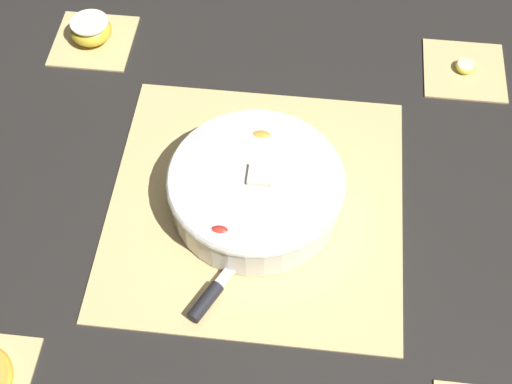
% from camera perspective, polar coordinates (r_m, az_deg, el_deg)
% --- Properties ---
extents(ground_plane, '(6.00, 6.00, 0.00)m').
position_cam_1_polar(ground_plane, '(0.99, 0.00, -1.00)').
color(ground_plane, black).
extents(bamboo_mat_center, '(0.40, 0.41, 0.01)m').
position_cam_1_polar(bamboo_mat_center, '(0.99, 0.00, -0.90)').
color(bamboo_mat_center, '#D6B775').
rests_on(bamboo_mat_center, ground_plane).
extents(coaster_mat_far_left, '(0.13, 0.13, 0.01)m').
position_cam_1_polar(coaster_mat_far_left, '(1.23, -12.87, 11.76)').
color(coaster_mat_far_left, '#D6B775').
rests_on(coaster_mat_far_left, ground_plane).
extents(coaster_mat_far_right, '(0.13, 0.13, 0.01)m').
position_cam_1_polar(coaster_mat_far_right, '(1.20, 16.33, 9.38)').
color(coaster_mat_far_right, '#D6B775').
rests_on(coaster_mat_far_right, ground_plane).
extents(fruit_salad_bowl, '(0.24, 0.24, 0.07)m').
position_cam_1_polar(fruit_salad_bowl, '(0.96, 0.05, 0.34)').
color(fruit_salad_bowl, silver).
rests_on(fruit_salad_bowl, bamboo_mat_center).
extents(paring_knife, '(0.08, 0.13, 0.02)m').
position_cam_1_polar(paring_knife, '(0.90, -3.80, -8.41)').
color(paring_knife, silver).
rests_on(paring_knife, bamboo_mat_center).
extents(apple_half, '(0.07, 0.07, 0.04)m').
position_cam_1_polar(apple_half, '(1.21, -13.06, 12.52)').
color(apple_half, gold).
rests_on(apple_half, coaster_mat_far_left).
extents(banana_coin_single, '(0.03, 0.03, 0.01)m').
position_cam_1_polar(banana_coin_single, '(1.19, 16.42, 9.63)').
color(banana_coin_single, beige).
rests_on(banana_coin_single, coaster_mat_far_right).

